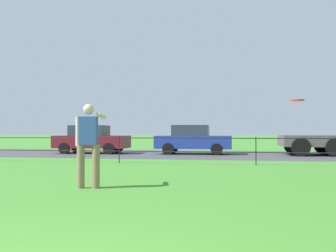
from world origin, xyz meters
TOP-DOWN VIEW (x-y plane):
  - street_strip at (0.00, 17.39)m, footprint 80.00×7.81m
  - park_fence at (-0.00, 11.38)m, footprint 35.35×0.04m
  - person_thrower at (-1.23, 5.27)m, footprint 0.51×0.80m
  - frisbee at (3.01, 5.66)m, footprint 0.32×0.32m
  - car_maroon_far_right at (-6.00, 17.23)m, footprint 4.03×1.88m
  - car_blue_right at (-0.40, 17.52)m, footprint 4.02×1.86m

SIDE VIEW (x-z plane):
  - street_strip at x=0.00m, z-range 0.00..0.01m
  - park_fence at x=0.00m, z-range 0.17..1.17m
  - car_maroon_far_right at x=-6.00m, z-range 0.01..1.55m
  - car_blue_right at x=-0.40m, z-range 0.01..1.55m
  - person_thrower at x=-1.23m, z-range 0.07..1.83m
  - frisbee at x=3.01m, z-range 1.79..1.82m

